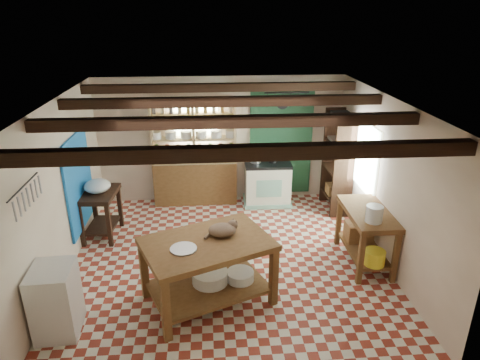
{
  "coord_description": "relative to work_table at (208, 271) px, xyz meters",
  "views": [
    {
      "loc": [
        -0.28,
        -5.98,
        3.84
      ],
      "look_at": [
        0.22,
        0.3,
        1.29
      ],
      "focal_mm": 32.0,
      "sensor_mm": 36.0,
      "label": 1
    }
  ],
  "objects": [
    {
      "name": "stove",
      "position": [
        1.26,
        3.14,
        -0.01
      ],
      "size": [
        0.95,
        0.65,
        0.91
      ],
      "primitive_type": "cube",
      "rotation": [
        0.0,
        0.0,
        -0.02
      ],
      "color": "white",
      "rests_on": "floor"
    },
    {
      "name": "kettle_left",
      "position": [
        1.01,
        3.15,
        0.56
      ],
      "size": [
        0.21,
        0.21,
        0.24
      ],
      "primitive_type": "cylinder",
      "rotation": [
        0.0,
        0.0,
        -0.02
      ],
      "color": "#A0A1A8",
      "rests_on": "stove"
    },
    {
      "name": "white_cabinet",
      "position": [
        -1.9,
        -0.46,
        -0.02
      ],
      "size": [
        0.54,
        0.63,
        0.91
      ],
      "primitive_type": "cube",
      "rotation": [
        0.0,
        0.0,
        0.05
      ],
      "color": "silver",
      "rests_on": "floor"
    },
    {
      "name": "yellow_tub",
      "position": [
        2.5,
        0.34,
        -0.12
      ],
      "size": [
        0.32,
        0.32,
        0.23
      ],
      "primitive_type": "cylinder",
      "rotation": [
        0.0,
        0.0,
        -0.01
      ],
      "color": "yellow",
      "rests_on": "right_counter"
    },
    {
      "name": "blue_wall_patch",
      "position": [
        -2.15,
        1.89,
        0.63
      ],
      "size": [
        0.04,
        1.4,
        1.6
      ],
      "primitive_type": "cube",
      "color": "blue",
      "rests_on": "wall_left"
    },
    {
      "name": "steel_tray",
      "position": [
        -0.3,
        -0.18,
        0.48
      ],
      "size": [
        0.45,
        0.45,
        0.02
      ],
      "primitive_type": "cylinder",
      "rotation": [
        0.0,
        0.0,
        0.4
      ],
      "color": "#A0A1A8",
      "rests_on": "work_table"
    },
    {
      "name": "kettle_right",
      "position": [
        1.36,
        3.14,
        0.55
      ],
      "size": [
        0.18,
        0.18,
        0.22
      ],
      "primitive_type": "cylinder",
      "rotation": [
        0.0,
        0.0,
        -0.02
      ],
      "color": "black",
      "rests_on": "stove"
    },
    {
      "name": "window_right",
      "position": [
        2.8,
        1.99,
        0.93
      ],
      "size": [
        0.02,
        1.3,
        1.2
      ],
      "primitive_type": "cube",
      "color": "silver",
      "rests_on": "wall_right"
    },
    {
      "name": "prep_table",
      "position": [
        -1.88,
        1.99,
        -0.04
      ],
      "size": [
        0.64,
        0.89,
        0.86
      ],
      "primitive_type": "cube",
      "rotation": [
        0.0,
        0.0,
        -0.07
      ],
      "color": "black",
      "rests_on": "floor"
    },
    {
      "name": "tall_rack",
      "position": [
        2.6,
        2.79,
        0.53
      ],
      "size": [
        0.4,
        0.86,
        2.0
      ],
      "primitive_type": "cube",
      "color": "black",
      "rests_on": "floor"
    },
    {
      "name": "window_back",
      "position": [
        -0.18,
        3.47,
        1.23
      ],
      "size": [
        0.9,
        0.02,
        0.8
      ],
      "primitive_type": "cube",
      "color": "silver",
      "rests_on": "wall_back"
    },
    {
      "name": "green_wall_patch",
      "position": [
        1.57,
        3.46,
        0.78
      ],
      "size": [
        1.3,
        0.04,
        2.3
      ],
      "primitive_type": "cube",
      "color": "#1C472B",
      "rests_on": "wall_back"
    },
    {
      "name": "ceiling",
      "position": [
        0.32,
        0.99,
        2.13
      ],
      "size": [
        5.0,
        5.0,
        0.02
      ],
      "primitive_type": "cube",
      "color": "#404045",
      "rests_on": "wall_back"
    },
    {
      "name": "right_counter",
      "position": [
        2.5,
        0.79,
        -0.02
      ],
      "size": [
        0.65,
        1.28,
        0.91
      ],
      "primitive_type": "cube",
      "rotation": [
        0.0,
        0.0,
        -0.01
      ],
      "color": "brown",
      "rests_on": "floor"
    },
    {
      "name": "wall_right",
      "position": [
        2.82,
        0.99,
        0.83
      ],
      "size": [
        0.04,
        5.0,
        2.6
      ],
      "primitive_type": "cube",
      "color": "beige",
      "rests_on": "floor"
    },
    {
      "name": "wall_left",
      "position": [
        -2.18,
        0.99,
        0.83
      ],
      "size": [
        0.04,
        5.0,
        2.6
      ],
      "primitive_type": "cube",
      "color": "beige",
      "rests_on": "floor"
    },
    {
      "name": "wicker_basket",
      "position": [
        2.51,
        1.09,
        -0.08
      ],
      "size": [
        0.42,
        0.34,
        0.29
      ],
      "primitive_type": "cube",
      "rotation": [
        0.0,
        0.0,
        -0.01
      ],
      "color": "olive",
      "rests_on": "right_counter"
    },
    {
      "name": "wall_back",
      "position": [
        0.32,
        3.49,
        0.83
      ],
      "size": [
        5.0,
        0.04,
        2.6
      ],
      "primitive_type": "cube",
      "color": "beige",
      "rests_on": "floor"
    },
    {
      "name": "basin_large",
      "position": [
        0.03,
        0.07,
        -0.13
      ],
      "size": [
        0.66,
        0.66,
        0.18
      ],
      "primitive_type": "cylinder",
      "rotation": [
        0.0,
        0.0,
        0.4
      ],
      "color": "silver",
      "rests_on": "work_table"
    },
    {
      "name": "work_table",
      "position": [
        0.0,
        0.0,
        0.0
      ],
      "size": [
        1.96,
        1.67,
        0.94
      ],
      "primitive_type": "cube",
      "rotation": [
        0.0,
        0.0,
        0.4
      ],
      "color": "brown",
      "rests_on": "floor"
    },
    {
      "name": "shelving_unit",
      "position": [
        -0.23,
        3.3,
        0.63
      ],
      "size": [
        1.7,
        0.34,
        2.2
      ],
      "primitive_type": "cube",
      "color": "tan",
      "rests_on": "floor"
    },
    {
      "name": "pot_rack",
      "position": [
        1.57,
        3.04,
        1.71
      ],
      "size": [
        0.86,
        0.12,
        0.36
      ],
      "primitive_type": "cube",
      "color": "black",
      "rests_on": "ceiling"
    },
    {
      "name": "enamel_bowl",
      "position": [
        -1.88,
        1.99,
        0.5
      ],
      "size": [
        0.48,
        0.48,
        0.23
      ],
      "primitive_type": "ellipsoid",
      "rotation": [
        0.0,
        0.0,
        -0.07
      ],
      "color": "silver",
      "rests_on": "prep_table"
    },
    {
      "name": "cat",
      "position": [
        0.21,
        0.14,
        0.56
      ],
      "size": [
        0.47,
        0.45,
        0.17
      ],
      "primitive_type": "ellipsoid",
      "rotation": [
        0.0,
        0.0,
        0.57
      ],
      "color": "#82634B",
      "rests_on": "work_table"
    },
    {
      "name": "basin_small",
      "position": [
        0.45,
        0.08,
        -0.15
      ],
      "size": [
        0.5,
        0.5,
        0.13
      ],
      "primitive_type": "cylinder",
      "rotation": [
        0.0,
        0.0,
        0.4
      ],
      "color": "silver",
      "rests_on": "work_table"
    },
    {
      "name": "wall_front",
      "position": [
        0.32,
        -1.51,
        0.83
      ],
      "size": [
        5.0,
        0.04,
        2.6
      ],
      "primitive_type": "cube",
      "color": "beige",
      "rests_on": "floor"
    },
    {
      "name": "white_bucket",
      "position": [
        2.45,
        0.44,
        0.57
      ],
      "size": [
        0.25,
        0.25,
        0.25
      ],
      "primitive_type": "cylinder",
      "rotation": [
        0.0,
        0.0,
        -0.01
      ],
      "color": "silver",
      "rests_on": "right_counter"
    },
    {
      "name": "ceiling_beams",
      "position": [
        0.32,
        0.99,
        2.01
      ],
      "size": [
        5.0,
        3.8,
        0.15
      ],
      "primitive_type": "cube",
      "color": "black",
      "rests_on": "ceiling"
    },
    {
      "name": "floor",
      "position": [
        0.32,
        0.99,
        -0.48
      ],
      "size": [
        5.0,
        5.0,
        0.02
      ],
      "primitive_type": "cube",
      "color": "maroon",
      "rests_on": "ground"
    },
    {
      "name": "utensil_rail",
      "position": [
        -2.12,
        -0.21,
        1.31
      ],
      "size": [
        0.06,
        0.9,
        0.28
      ],
      "primitive_type": "cube",
      "color": "black",
      "rests_on": "wall_left"
    }
  ]
}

